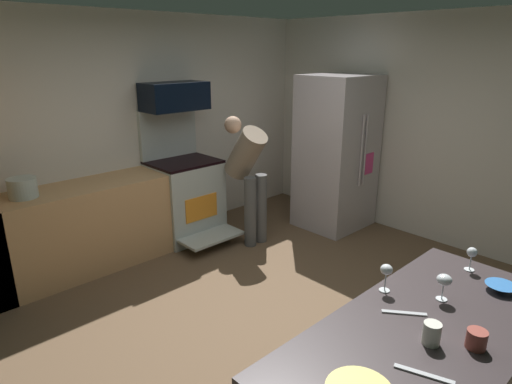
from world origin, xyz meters
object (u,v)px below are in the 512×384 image
mixing_bowl_large (501,288)px  mug_tea (476,339)px  oven_range (185,196)px  stock_pot (23,188)px  refrigerator (336,153)px  wine_glass_far (386,271)px  microwave (175,96)px  person_cook (248,171)px  wine_glass_extra (444,281)px  mug_coffee (432,333)px  wine_glass_mid (472,254)px

mixing_bowl_large → mug_tea: mug_tea is taller
oven_range → stock_pot: 1.81m
refrigerator → mug_tea: 3.69m
mixing_bowl_large → wine_glass_far: 0.66m
microwave → person_cook: size_ratio=0.51×
microwave → mug_tea: bearing=-103.7°
refrigerator → stock_pot: bearing=163.1°
oven_range → mixing_bowl_large: (-0.31, -3.59, 0.41)m
oven_range → stock_pot: bearing=179.6°
mixing_bowl_large → wine_glass_extra: size_ratio=1.11×
wine_glass_extra → mug_tea: bearing=-134.6°
microwave → mug_coffee: microwave is taller
wine_glass_mid → mixing_bowl_large: bearing=-118.8°
person_cook → mug_coffee: size_ratio=13.65×
mug_coffee → stock_pot: size_ratio=0.42×
wine_glass_mid → stock_pot: size_ratio=0.60×
wine_glass_mid → wine_glass_far: size_ratio=0.92×
oven_range → refrigerator: 1.96m
mug_tea → refrigerator: bearing=46.5°
oven_range → mug_tea: 3.82m
oven_range → person_cook: bearing=-53.1°
mug_coffee → wine_glass_extra: bearing=18.1°
oven_range → wine_glass_extra: size_ratio=10.01×
wine_glass_extra → mug_tea: wine_glass_extra is taller
wine_glass_extra → mug_tea: size_ratio=1.68×
oven_range → wine_glass_extra: oven_range is taller
wine_glass_mid → mug_coffee: wine_glass_mid is taller
wine_glass_mid → wine_glass_extra: size_ratio=1.00×
microwave → wine_glass_extra: 3.61m
refrigerator → mug_coffee: refrigerator is taller
mug_tea → mug_coffee: bearing=127.8°
mug_coffee → stock_pot: 3.61m
wine_glass_mid → stock_pot: bearing=114.7°
mixing_bowl_large → mug_coffee: size_ratio=1.58×
wine_glass_mid → mug_coffee: bearing=-169.2°
person_cook → wine_glass_extra: 2.99m
microwave → mixing_bowl_large: bearing=-94.8°
wine_glass_far → refrigerator: bearing=41.5°
person_cook → wine_glass_far: (-1.25, -2.51, 0.16)m
mug_coffee → stock_pot: (-0.70, 3.54, 0.04)m
microwave → wine_glass_extra: size_ratio=4.84×
person_cook → stock_pot: 2.30m
microwave → mug_tea: size_ratio=8.12×
wine_glass_far → microwave: bearing=76.3°
wine_glass_far → mug_coffee: size_ratio=1.54×
microwave → wine_glass_mid: size_ratio=4.86×
person_cook → refrigerator: bearing=-18.5°
wine_glass_far → wine_glass_extra: bearing=-61.1°
wine_glass_mid → wine_glass_extra: same height
refrigerator → mug_tea: bearing=-133.5°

